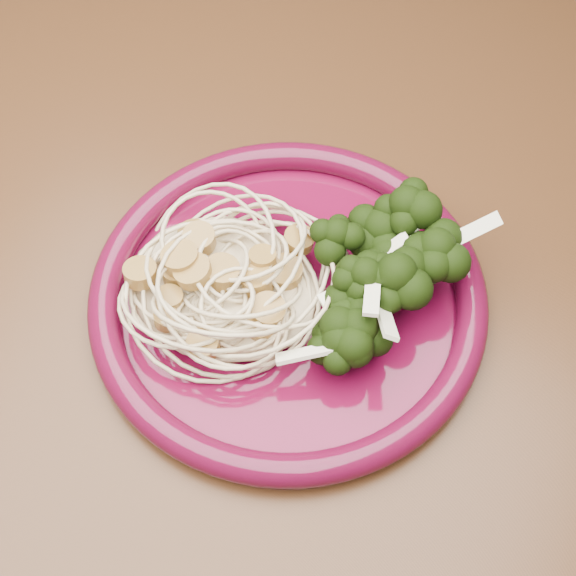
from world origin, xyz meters
The scene contains 6 objects.
dining_table centered at (0.00, 0.00, 0.65)m, with size 1.20×0.80×0.75m.
dinner_plate centered at (-0.09, -0.05, 0.76)m, with size 0.34×0.34×0.02m.
spaghetti_pile centered at (-0.14, -0.07, 0.77)m, with size 0.14×0.12×0.03m, color beige.
scallop_cluster centered at (-0.14, -0.07, 0.81)m, with size 0.12×0.12×0.04m, color #A8823E, non-canonical shape.
broccoli_pile centered at (-0.04, -0.04, 0.78)m, with size 0.09×0.15×0.05m, color black.
onion_garnish centered at (-0.04, -0.04, 0.81)m, with size 0.06×0.10×0.05m, color white, non-canonical shape.
Camera 1 is at (0.03, -0.32, 1.23)m, focal length 50.00 mm.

